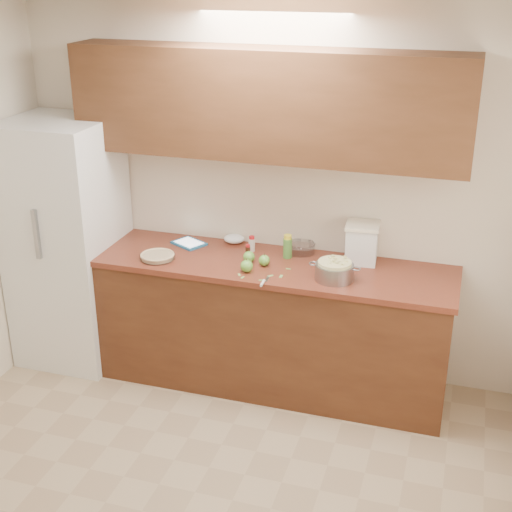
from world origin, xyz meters
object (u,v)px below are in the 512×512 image
(flour_canister, at_px, (362,243))
(colander, at_px, (334,271))
(pie, at_px, (157,256))
(tablet, at_px, (189,243))

(flour_canister, bearing_deg, colander, -108.71)
(pie, relative_size, colander, 0.72)
(pie, bearing_deg, flour_canister, 15.39)
(pie, relative_size, tablet, 0.88)
(colander, bearing_deg, tablet, 165.60)
(pie, bearing_deg, colander, 1.31)
(pie, height_order, colander, colander)
(colander, distance_m, flour_canister, 0.37)
(colander, distance_m, tablet, 1.15)
(pie, relative_size, flour_canister, 0.89)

